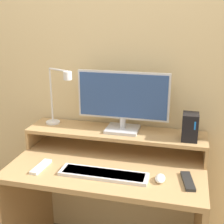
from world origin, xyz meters
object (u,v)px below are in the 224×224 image
mouse (160,178)px  remote_control (41,167)px  desk_lamp (59,95)px  router_dock (190,127)px  remote_secondary (188,181)px  monitor (123,100)px  keyboard (104,174)px

mouse → remote_control: (-0.67, -0.02, -0.01)m
desk_lamp → remote_control: (0.02, -0.33, -0.33)m
router_dock → remote_secondary: (0.01, -0.25, -0.20)m
monitor → router_dock: bearing=-7.1°
monitor → desk_lamp: 0.41m
router_dock → keyboard: (-0.43, -0.29, -0.20)m
mouse → remote_control: 0.67m
remote_control → keyboard: bearing=0.3°
monitor → remote_control: monitor is taller
keyboard → remote_control: (-0.37, -0.00, -0.00)m
keyboard → mouse: bearing=3.1°
desk_lamp → keyboard: bearing=-41.0°
desk_lamp → remote_control: 0.47m
router_dock → mouse: (-0.13, -0.28, -0.20)m
monitor → desk_lamp: same height
monitor → router_dock: (0.40, -0.05, -0.12)m
monitor → desk_lamp: size_ratio=1.51×
desk_lamp → remote_control: desk_lamp is taller
remote_secondary → desk_lamp: bearing=160.4°
remote_control → monitor: bearing=41.2°
remote_control → mouse: bearing=1.6°
desk_lamp → remote_secondary: bearing=-19.6°
router_dock → keyboard: size_ratio=0.33×
desk_lamp → remote_secondary: desk_lamp is taller
desk_lamp → keyboard: 0.60m
router_dock → mouse: router_dock is taller
router_dock → remote_control: (-0.80, -0.30, -0.20)m
mouse → remote_secondary: bearing=9.2°
desk_lamp → router_dock: bearing=-2.6°
router_dock → keyboard: router_dock is taller
remote_control → router_dock: bearing=20.3°
keyboard → remote_control: size_ratio=2.75×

